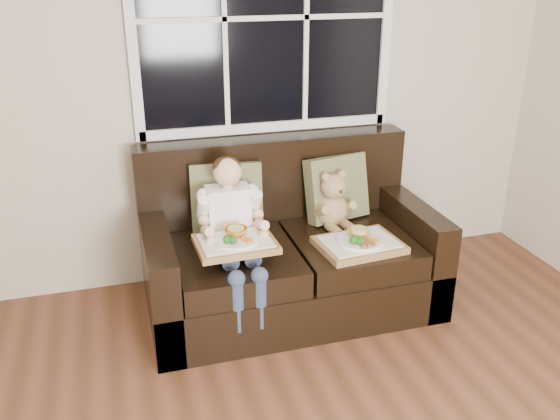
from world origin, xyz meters
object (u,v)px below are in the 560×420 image
object	(u,v)px
loveseat	(287,255)
tray_left	(236,242)
child	(232,221)
tray_right	(359,243)
teddy_bear	(333,204)

from	to	relation	value
loveseat	tray_left	xyz separation A→B (m)	(-0.37, -0.27, 0.27)
child	tray_left	xyz separation A→B (m)	(-0.02, -0.15, -0.05)
tray_left	tray_right	world-z (taller)	tray_left
tray_left	tray_right	size ratio (longest dim) A/B	0.88
child	tray_right	bearing A→B (deg)	-14.27
child	tray_right	world-z (taller)	child
loveseat	tray_left	distance (m)	0.53
loveseat	teddy_bear	bearing A→B (deg)	8.11
teddy_bear	tray_right	distance (m)	0.36
loveseat	tray_left	bearing A→B (deg)	-144.14
child	teddy_bear	distance (m)	0.68
child	teddy_bear	bearing A→B (deg)	13.58
loveseat	tray_right	distance (m)	0.48
loveseat	tray_right	bearing A→B (deg)	-40.90
teddy_bear	tray_right	size ratio (longest dim) A/B	0.75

